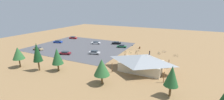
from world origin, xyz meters
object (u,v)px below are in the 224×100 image
at_px(lot_sign, 132,46).
at_px(bicycle_black_front_row, 176,55).
at_px(pine_far_west, 102,67).
at_px(bicycle_silver_lone_east, 138,51).
at_px(car_silver_far_end, 94,52).
at_px(visitor_near_lot, 145,57).
at_px(pine_east, 18,53).
at_px(bicycle_blue_lone_west, 165,64).
at_px(car_blue_mid_lot, 58,42).
at_px(trash_bin, 140,48).
at_px(bicycle_orange_back_row, 136,53).
at_px(bike_pavilion, 141,61).
at_px(pine_west, 57,56).
at_px(bicycle_teal_near_porch, 159,53).
at_px(bicycle_green_edge_south, 130,53).
at_px(pine_far_east, 37,52).
at_px(bicycle_purple_edge_north, 153,59).
at_px(visitor_crossing_yard, 150,52).
at_px(car_white_near_entry, 96,43).
at_px(car_tan_by_curb, 38,49).
at_px(car_black_back_corner, 116,43).
at_px(bicycle_yellow_yard_front, 125,52).
at_px(car_maroon_second_row, 65,53).
at_px(pine_midwest, 172,76).
at_px(bicycle_white_by_bin, 164,52).

bearing_deg(lot_sign, bicycle_black_front_row, 174.25).
relative_size(pine_far_west, bicycle_silver_lone_east, 4.38).
relative_size(car_silver_far_end, visitor_near_lot, 2.78).
height_order(pine_east, car_silver_far_end, pine_east).
relative_size(bicycle_blue_lone_west, car_blue_mid_lot, 0.30).
xyz_separation_m(trash_bin, pine_far_west, (-0.82, 36.00, 3.93)).
relative_size(pine_far_west, bicycle_black_front_row, 3.82).
bearing_deg(bicycle_blue_lone_west, bicycle_orange_back_row, -31.65).
height_order(bike_pavilion, pine_west, pine_west).
bearing_deg(bicycle_silver_lone_east, pine_far_west, 90.39).
height_order(bicycle_teal_near_porch, bicycle_black_front_row, bicycle_teal_near_porch).
bearing_deg(bicycle_green_edge_south, pine_far_east, 56.61).
relative_size(pine_west, car_silver_far_end, 1.47).
distance_m(bicycle_purple_edge_north, car_blue_mid_lot, 50.84).
bearing_deg(bicycle_orange_back_row, visitor_crossing_yard, -166.91).
relative_size(trash_bin, car_blue_mid_lot, 0.19).
bearing_deg(car_silver_far_end, bike_pavilion, 160.55).
bearing_deg(trash_bin, bicycle_orange_back_row, 96.82).
bearing_deg(visitor_near_lot, bicycle_purple_edge_north, 169.31).
relative_size(pine_far_west, car_blue_mid_lot, 1.36).
relative_size(bike_pavilion, car_silver_far_end, 3.13).
distance_m(car_white_near_entry, car_tan_by_curb, 26.71).
bearing_deg(car_black_back_corner, bicycle_silver_lone_east, 149.29).
xyz_separation_m(lot_sign, bicycle_yellow_yard_front, (1.09, 6.40, -1.02)).
bearing_deg(car_maroon_second_row, pine_midwest, 162.68).
xyz_separation_m(bicycle_green_edge_south, car_white_near_entry, (21.09, -7.55, 0.36)).
distance_m(pine_east, car_tan_by_curb, 20.03).
height_order(bicycle_purple_edge_north, car_silver_far_end, car_silver_far_end).
bearing_deg(pine_midwest, bicycle_teal_near_porch, -76.19).
bearing_deg(bicycle_teal_near_porch, pine_west, 51.15).
distance_m(bicycle_orange_back_row, car_tan_by_curb, 42.55).
distance_m(pine_far_east, car_black_back_corner, 41.00).
relative_size(bicycle_blue_lone_west, visitor_near_lot, 0.84).
bearing_deg(bicycle_purple_edge_north, bicycle_silver_lone_east, -45.29).
bearing_deg(pine_east, visitor_crossing_yard, -137.39).
relative_size(pine_west, car_tan_by_curb, 1.59).
relative_size(bicycle_green_edge_south, visitor_crossing_yard, 0.93).
bearing_deg(car_tan_by_curb, lot_sign, -152.34).
bearing_deg(bike_pavilion, visitor_crossing_yard, -85.83).
bearing_deg(bicycle_purple_edge_north, trash_bin, -56.74).
height_order(bicycle_blue_lone_west, bicycle_yellow_yard_front, bicycle_yellow_yard_front).
bearing_deg(bicycle_white_by_bin, bicycle_green_edge_south, 30.63).
bearing_deg(bicycle_purple_edge_north, bicycle_green_edge_south, -24.03).
height_order(bike_pavilion, pine_east, pine_east).
distance_m(pine_far_west, bicycle_purple_edge_north, 24.31).
xyz_separation_m(trash_bin, pine_west, (14.79, 34.79, 4.12)).
relative_size(bicycle_white_by_bin, visitor_crossing_yard, 0.89).
relative_size(bike_pavilion, bicycle_green_edge_south, 9.01).
height_order(car_silver_far_end, visitor_crossing_yard, visitor_crossing_yard).
bearing_deg(pine_midwest, car_blue_mid_lot, -24.41).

